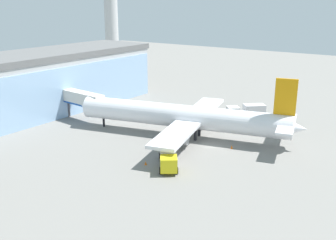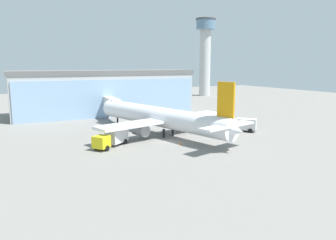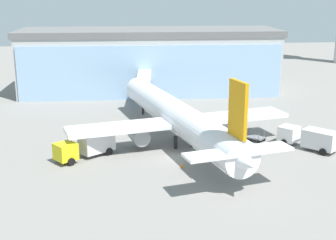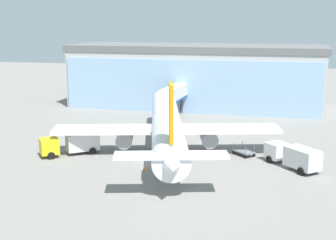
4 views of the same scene
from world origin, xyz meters
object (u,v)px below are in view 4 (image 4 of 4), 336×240
Objects in this scene: jet_bridge at (175,94)px; baggage_cart at (244,152)px; fuel_truck at (294,156)px; safety_cone_nose at (144,169)px; safety_cone_wingtip at (68,146)px; airplane at (167,125)px; catering_truck at (72,143)px.

baggage_cart is (12.96, -21.57, -3.67)m from jet_bridge.
fuel_truck reaches higher than safety_cone_nose.
jet_bridge is 20.47× the size of safety_cone_wingtip.
safety_cone_nose is at bearing -170.30° from jet_bridge.
airplane is at bearing 33.71° from fuel_truck.
safety_cone_nose is at bearing -95.68° from baggage_cart.
safety_cone_wingtip is (-12.37, 7.26, 0.00)m from safety_cone_nose.
fuel_truck is 12.65× the size of safety_cone_nose.
safety_cone_nose is (-0.75, -8.95, -3.18)m from airplane.
catering_truck is at bearing 167.18° from jet_bridge.
airplane is 5.58× the size of fuel_truck.
baggage_cart is at bearing 3.30° from safety_cone_wingtip.
fuel_truck reaches higher than baggage_cart.
jet_bridge is at bearing 166.69° from baggage_cart.
baggage_cart is at bearing -105.47° from airplane.
baggage_cart reaches higher than safety_cone_nose.
baggage_cart is 5.68× the size of safety_cone_nose.
baggage_cart is at bearing -143.48° from jet_bridge.
jet_bridge is 31.88m from fuel_truck.
safety_cone_nose is at bearing 120.83° from catering_truck.
fuel_truck is 29.15m from safety_cone_wingtip.
catering_truck is (-8.46, -25.51, -2.70)m from jet_bridge.
catering_truck is at bearing -56.62° from safety_cone_wingtip.
safety_cone_wingtip is (-23.13, -1.34, -0.23)m from baggage_cart.
jet_bridge is at bearing 66.05° from safety_cone_wingtip.
safety_cone_nose and safety_cone_wingtip have the same top height.
fuel_truck is at bearing -118.82° from airplane.
baggage_cart is (-5.87, 4.01, -0.97)m from fuel_truck.
safety_cone_wingtip is (-10.18, -22.91, -3.89)m from jet_bridge.
fuel_truck is 2.23× the size of baggage_cart.
catering_truck is 27.29m from fuel_truck.
airplane is at bearing 7.33° from safety_cone_wingtip.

